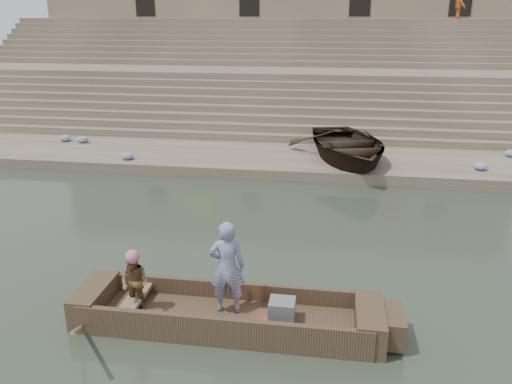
% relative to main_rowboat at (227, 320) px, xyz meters
% --- Properties ---
extents(ground, '(120.00, 120.00, 0.00)m').
position_rel_main_rowboat_xyz_m(ground, '(-1.99, 2.58, -0.11)').
color(ground, '#2D382A').
rests_on(ground, ground).
extents(lower_landing, '(32.00, 4.00, 0.40)m').
position_rel_main_rowboat_xyz_m(lower_landing, '(-1.99, 10.58, 0.09)').
color(lower_landing, gray).
rests_on(lower_landing, ground).
extents(mid_landing, '(32.00, 3.00, 2.80)m').
position_rel_main_rowboat_xyz_m(mid_landing, '(-1.99, 18.08, 1.29)').
color(mid_landing, gray).
rests_on(mid_landing, ground).
extents(upper_landing, '(32.00, 3.00, 5.20)m').
position_rel_main_rowboat_xyz_m(upper_landing, '(-1.99, 25.08, 2.49)').
color(upper_landing, gray).
rests_on(upper_landing, ground).
extents(ghat_steps, '(32.00, 11.00, 5.20)m').
position_rel_main_rowboat_xyz_m(ghat_steps, '(-1.99, 19.77, 1.69)').
color(ghat_steps, gray).
rests_on(ghat_steps, ground).
extents(building_wall, '(32.00, 5.07, 11.20)m').
position_rel_main_rowboat_xyz_m(building_wall, '(-1.99, 29.07, 5.49)').
color(building_wall, gray).
rests_on(building_wall, ground).
extents(main_rowboat, '(5.00, 1.30, 0.22)m').
position_rel_main_rowboat_xyz_m(main_rowboat, '(0.00, 0.00, 0.00)').
color(main_rowboat, brown).
rests_on(main_rowboat, ground).
extents(rowboat_trim, '(6.04, 2.63, 1.83)m').
position_rel_main_rowboat_xyz_m(rowboat_trim, '(0.21, -0.01, 0.20)').
color(rowboat_trim, brown).
rests_on(rowboat_trim, ground).
extents(standing_man, '(0.70, 0.52, 1.77)m').
position_rel_main_rowboat_xyz_m(standing_man, '(-0.02, 0.18, 1.00)').
color(standing_man, navy).
rests_on(standing_man, main_rowboat).
extents(rowing_man, '(0.65, 0.56, 1.16)m').
position_rel_main_rowboat_xyz_m(rowing_man, '(-1.69, -0.09, 0.69)').
color(rowing_man, '#21642B').
rests_on(rowing_man, main_rowboat).
extents(television, '(0.46, 0.42, 0.40)m').
position_rel_main_rowboat_xyz_m(television, '(1.00, -0.00, 0.31)').
color(television, slate).
rests_on(television, main_rowboat).
extents(beached_rowboat, '(4.95, 5.99, 1.08)m').
position_rel_main_rowboat_xyz_m(beached_rowboat, '(2.27, 10.45, 0.83)').
color(beached_rowboat, '#2D2116').
rests_on(beached_rowboat, lower_landing).
extents(pedestrian, '(0.85, 1.15, 1.60)m').
position_rel_main_rowboat_xyz_m(pedestrian, '(8.49, 24.18, 5.89)').
color(pedestrian, '#913C18').
rests_on(pedestrian, upper_landing).
extents(cloth_bundles, '(18.09, 2.98, 0.26)m').
position_rel_main_rowboat_xyz_m(cloth_bundles, '(-1.65, 10.73, 0.42)').
color(cloth_bundles, '#3F5999').
rests_on(cloth_bundles, lower_landing).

